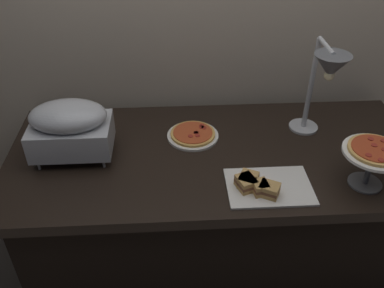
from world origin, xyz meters
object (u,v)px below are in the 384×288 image
(chafing_dish, at_px, (70,127))
(sauce_cup_near, at_px, (70,121))
(pizza_plate_front, at_px, (193,135))
(heat_lamp, at_px, (326,74))
(pizza_plate_center, at_px, (374,155))
(sandwich_platter, at_px, (261,186))

(chafing_dish, relative_size, sauce_cup_near, 5.99)
(chafing_dish, bearing_deg, pizza_plate_front, 11.88)
(heat_lamp, distance_m, pizza_plate_center, 0.38)
(pizza_plate_center, bearing_deg, chafing_dish, 167.66)
(chafing_dish, distance_m, pizza_plate_front, 0.57)
(pizza_plate_center, height_order, sandwich_platter, pizza_plate_center)
(pizza_plate_front, bearing_deg, heat_lamp, -9.75)
(pizza_plate_center, xyz_separation_m, sandwich_platter, (-0.43, -0.01, -0.13))
(heat_lamp, xyz_separation_m, pizza_plate_center, (0.14, -0.29, -0.22))
(pizza_plate_front, height_order, sauce_cup_near, sauce_cup_near)
(chafing_dish, bearing_deg, sauce_cup_near, 104.59)
(pizza_plate_front, bearing_deg, pizza_plate_center, -28.97)
(pizza_plate_front, height_order, pizza_plate_center, pizza_plate_center)
(pizza_plate_center, distance_m, sandwich_platter, 0.45)
(sauce_cup_near, bearing_deg, pizza_plate_front, -13.88)
(sandwich_platter, bearing_deg, sauce_cup_near, 147.77)
(chafing_dish, distance_m, sandwich_platter, 0.85)
(pizza_plate_front, bearing_deg, chafing_dish, -168.12)
(chafing_dish, bearing_deg, heat_lamp, 0.97)
(heat_lamp, bearing_deg, pizza_plate_center, -64.28)
(chafing_dish, bearing_deg, sandwich_platter, -19.44)
(pizza_plate_front, relative_size, sauce_cup_near, 4.26)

